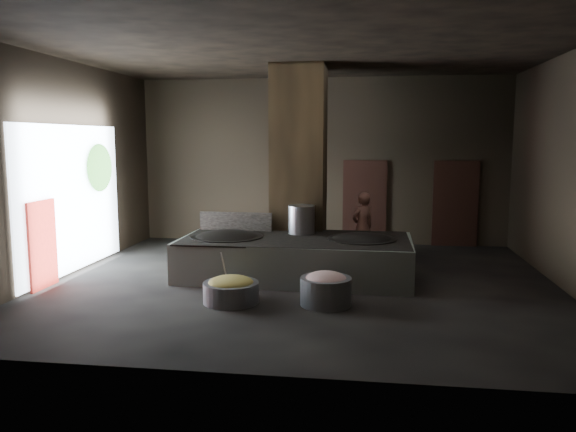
# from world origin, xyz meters

# --- Properties ---
(floor) EXTENTS (10.00, 9.00, 0.10)m
(floor) POSITION_xyz_m (0.00, 0.00, -0.05)
(floor) COLOR black
(floor) RESTS_ON ground
(ceiling) EXTENTS (10.00, 9.00, 0.10)m
(ceiling) POSITION_xyz_m (0.00, 0.00, 4.55)
(ceiling) COLOR black
(ceiling) RESTS_ON back_wall
(back_wall) EXTENTS (10.00, 0.10, 4.50)m
(back_wall) POSITION_xyz_m (0.00, 4.55, 2.25)
(back_wall) COLOR black
(back_wall) RESTS_ON ground
(front_wall) EXTENTS (10.00, 0.10, 4.50)m
(front_wall) POSITION_xyz_m (0.00, -4.55, 2.25)
(front_wall) COLOR black
(front_wall) RESTS_ON ground
(left_wall) EXTENTS (0.10, 9.00, 4.50)m
(left_wall) POSITION_xyz_m (-5.05, 0.00, 2.25)
(left_wall) COLOR black
(left_wall) RESTS_ON ground
(pillar) EXTENTS (1.20, 1.20, 4.50)m
(pillar) POSITION_xyz_m (-0.30, 1.90, 2.25)
(pillar) COLOR black
(pillar) RESTS_ON ground
(hearth_platform) EXTENTS (4.78, 2.38, 0.82)m
(hearth_platform) POSITION_xyz_m (-0.18, 0.44, 0.41)
(hearth_platform) COLOR #A6B4A2
(hearth_platform) RESTS_ON ground
(platform_cap) EXTENTS (4.62, 2.22, 0.03)m
(platform_cap) POSITION_xyz_m (-0.18, 0.44, 0.82)
(platform_cap) COLOR black
(platform_cap) RESTS_ON hearth_platform
(wok_left) EXTENTS (1.49, 1.49, 0.41)m
(wok_left) POSITION_xyz_m (-1.63, 0.39, 0.75)
(wok_left) COLOR black
(wok_left) RESTS_ON hearth_platform
(wok_left_rim) EXTENTS (1.52, 1.52, 0.05)m
(wok_left_rim) POSITION_xyz_m (-1.63, 0.39, 0.82)
(wok_left_rim) COLOR black
(wok_left_rim) RESTS_ON hearth_platform
(wok_right) EXTENTS (1.39, 1.39, 0.39)m
(wok_right) POSITION_xyz_m (1.17, 0.49, 0.75)
(wok_right) COLOR black
(wok_right) RESTS_ON hearth_platform
(wok_right_rim) EXTENTS (1.42, 1.42, 0.05)m
(wok_right_rim) POSITION_xyz_m (1.17, 0.49, 0.82)
(wok_right_rim) COLOR black
(wok_right_rim) RESTS_ON hearth_platform
(stock_pot) EXTENTS (0.58, 0.58, 0.62)m
(stock_pot) POSITION_xyz_m (-0.13, 0.99, 1.13)
(stock_pot) COLOR gray
(stock_pot) RESTS_ON hearth_platform
(splash_guard) EXTENTS (1.64, 0.10, 0.41)m
(splash_guard) POSITION_xyz_m (-1.63, 1.19, 1.03)
(splash_guard) COLOR black
(splash_guard) RESTS_ON hearth_platform
(cook) EXTENTS (0.71, 0.66, 1.63)m
(cook) POSITION_xyz_m (1.17, 2.20, 0.81)
(cook) COLOR brown
(cook) RESTS_ON ground
(veg_basin) EXTENTS (1.26, 1.26, 0.36)m
(veg_basin) POSITION_xyz_m (-1.08, -1.54, 0.18)
(veg_basin) COLOR slate
(veg_basin) RESTS_ON ground
(veg_fill) EXTENTS (0.81, 0.81, 0.25)m
(veg_fill) POSITION_xyz_m (-1.08, -1.54, 0.35)
(veg_fill) COLOR #7E9849
(veg_fill) RESTS_ON veg_basin
(ladle) EXTENTS (0.06, 0.39, 0.70)m
(ladle) POSITION_xyz_m (-1.23, -1.39, 0.55)
(ladle) COLOR gray
(ladle) RESTS_ON veg_basin
(meat_basin) EXTENTS (0.94, 0.94, 0.49)m
(meat_basin) POSITION_xyz_m (0.59, -1.47, 0.24)
(meat_basin) COLOR slate
(meat_basin) RESTS_ON ground
(meat_fill) EXTENTS (0.73, 0.73, 0.28)m
(meat_fill) POSITION_xyz_m (0.59, -1.47, 0.45)
(meat_fill) COLOR #BA7170
(meat_fill) RESTS_ON meat_basin
(doorway_near) EXTENTS (1.18, 0.08, 2.38)m
(doorway_near) POSITION_xyz_m (1.20, 4.45, 1.10)
(doorway_near) COLOR black
(doorway_near) RESTS_ON ground
(doorway_near_glow) EXTENTS (0.80, 0.04, 1.89)m
(doorway_near_glow) POSITION_xyz_m (1.03, 4.47, 1.05)
(doorway_near_glow) COLOR #8C6647
(doorway_near_glow) RESTS_ON ground
(doorway_far) EXTENTS (1.18, 0.08, 2.38)m
(doorway_far) POSITION_xyz_m (3.60, 4.45, 1.10)
(doorway_far) COLOR black
(doorway_far) RESTS_ON ground
(doorway_far_glow) EXTENTS (0.82, 0.04, 1.93)m
(doorway_far_glow) POSITION_xyz_m (3.60, 4.43, 1.05)
(doorway_far_glow) COLOR #8C6647
(doorway_far_glow) RESTS_ON ground
(left_opening) EXTENTS (0.04, 4.20, 3.10)m
(left_opening) POSITION_xyz_m (-4.95, 0.20, 1.60)
(left_opening) COLOR white
(left_opening) RESTS_ON ground
(pavilion_sliver) EXTENTS (0.05, 0.90, 1.70)m
(pavilion_sliver) POSITION_xyz_m (-4.88, -1.10, 0.85)
(pavilion_sliver) COLOR maroon
(pavilion_sliver) RESTS_ON ground
(tree_silhouette) EXTENTS (0.28, 1.10, 1.10)m
(tree_silhouette) POSITION_xyz_m (-4.85, 1.30, 2.20)
(tree_silhouette) COLOR #194714
(tree_silhouette) RESTS_ON left_opening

